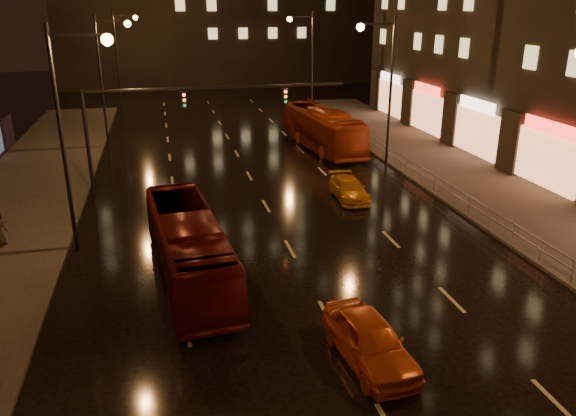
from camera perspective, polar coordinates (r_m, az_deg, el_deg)
The scene contains 9 objects.
ground at distance 35.25m, azimuth -3.44°, elevation 2.35°, with size 140.00×140.00×0.00m, color black.
sidewalk_left at distance 31.18m, azimuth -27.06°, elevation -2.16°, with size 7.00×70.00×0.15m, color #38332D.
sidewalk_right at distance 35.50m, azimuth 20.03°, elevation 1.40°, with size 7.00×70.00×0.15m, color #38332D.
traffic_signal at distance 33.69m, azimuth -12.25°, elevation 9.42°, with size 15.31×0.32×6.20m.
railing_right at distance 36.17m, azimuth 13.26°, elevation 3.79°, with size 0.05×56.00×1.00m.
bus_red at distance 23.16m, azimuth -10.09°, elevation -3.87°, with size 2.39×10.23×2.85m, color #5E0E0D.
bus_curb at distance 43.93m, azimuth 3.55°, elevation 8.02°, with size 2.63×11.24×3.13m, color #AA3611.
taxi_near at distance 18.26m, azimuth 8.30°, elevation -13.17°, with size 1.78×4.43×1.51m, color #DD5114.
taxi_far at distance 32.72m, azimuth 6.21°, elevation 1.95°, with size 1.66×4.08×1.18m, color orange.
Camera 1 is at (-5.33, -13.16, 10.69)m, focal length 35.00 mm.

